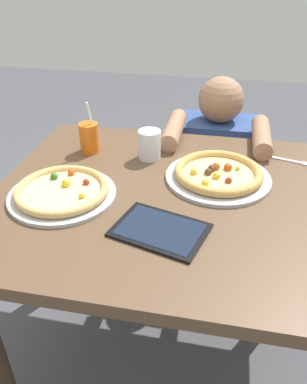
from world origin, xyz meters
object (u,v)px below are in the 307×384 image
pizza_near (62,191)px  drink_cup_colored (89,137)px  diner_seated (213,183)px  fork (288,160)px  tablet (160,230)px  pizza_far (218,174)px  water_cup_clear (149,144)px

pizza_near → drink_cup_colored: size_ratio=1.72×
diner_seated → fork: bearing=-52.2°
drink_cup_colored → tablet: size_ratio=0.68×
tablet → diner_seated: (0.11, 0.82, -0.33)m
fork → diner_seated: 0.54m
pizza_far → fork: size_ratio=1.71×
pizza_far → drink_cup_colored: (-0.48, 0.12, 0.04)m
water_cup_clear → drink_cup_colored: bearing=176.6°
pizza_near → tablet: pizza_near is taller
pizza_far → diner_seated: bearing=92.5°
fork → pizza_near: bearing=-151.7°
fork → water_cup_clear: bearing=-171.4°
water_cup_clear → fork: size_ratio=0.52×
tablet → diner_seated: diner_seated is taller
pizza_far → water_cup_clear: water_cup_clear is taller
tablet → diner_seated: size_ratio=0.30×
water_cup_clear → diner_seated: (0.23, 0.41, -0.38)m
water_cup_clear → tablet: bearing=-74.5°
fork → diner_seated: (-0.26, 0.34, -0.32)m
drink_cup_colored → water_cup_clear: 0.23m
fork → diner_seated: bearing=127.8°
pizza_near → drink_cup_colored: bearing=93.8°
pizza_far → tablet: (-0.14, -0.31, -0.01)m
water_cup_clear → pizza_near: bearing=-124.7°
drink_cup_colored → diner_seated: bearing=41.3°
fork → tablet: bearing=-127.7°
pizza_near → pizza_far: 0.50m
tablet → fork: bearing=52.3°
pizza_far → tablet: 0.34m
water_cup_clear → fork: (0.49, 0.07, -0.05)m
pizza_near → tablet: (0.32, -0.11, -0.01)m
pizza_far → drink_cup_colored: bearing=166.2°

